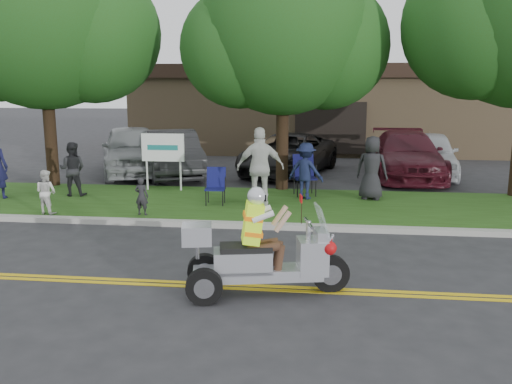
# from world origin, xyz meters

# --- Properties ---
(ground) EXTENTS (120.00, 120.00, 0.00)m
(ground) POSITION_xyz_m (0.00, 0.00, 0.00)
(ground) COLOR #28282B
(ground) RESTS_ON ground
(centerline_near) EXTENTS (60.00, 0.10, 0.01)m
(centerline_near) POSITION_xyz_m (0.00, -0.58, 0.01)
(centerline_near) COLOR gold
(centerline_near) RESTS_ON ground
(centerline_far) EXTENTS (60.00, 0.10, 0.01)m
(centerline_far) POSITION_xyz_m (0.00, -0.42, 0.01)
(centerline_far) COLOR gold
(centerline_far) RESTS_ON ground
(curb) EXTENTS (60.00, 0.25, 0.12)m
(curb) POSITION_xyz_m (0.00, 3.05, 0.06)
(curb) COLOR #A8A89E
(curb) RESTS_ON ground
(grass_verge) EXTENTS (60.00, 4.00, 0.10)m
(grass_verge) POSITION_xyz_m (0.00, 5.20, 0.06)
(grass_verge) COLOR #244512
(grass_verge) RESTS_ON ground
(commercial_building) EXTENTS (18.00, 8.20, 4.00)m
(commercial_building) POSITION_xyz_m (2.00, 18.98, 2.01)
(commercial_building) COLOR #9E7F5B
(commercial_building) RESTS_ON ground
(tree_left) EXTENTS (6.62, 5.40, 7.78)m
(tree_left) POSITION_xyz_m (-6.44, 7.03, 4.85)
(tree_left) COLOR #332114
(tree_left) RESTS_ON ground
(tree_mid) EXTENTS (5.88, 4.80, 7.05)m
(tree_mid) POSITION_xyz_m (0.55, 7.23, 4.43)
(tree_mid) COLOR #332114
(tree_mid) RESTS_ON ground
(business_sign) EXTENTS (1.25, 0.06, 1.75)m
(business_sign) POSITION_xyz_m (-2.90, 6.60, 1.26)
(business_sign) COLOR silver
(business_sign) RESTS_ON ground
(trike_scooter) EXTENTS (2.54, 1.07, 1.67)m
(trike_scooter) POSITION_xyz_m (0.73, -0.74, 0.58)
(trike_scooter) COLOR black
(trike_scooter) RESTS_ON ground
(lawn_chair_a) EXTENTS (0.52, 0.54, 0.94)m
(lawn_chair_a) POSITION_xyz_m (-1.05, 4.99, 0.63)
(lawn_chair_a) COLOR black
(lawn_chair_a) RESTS_ON grass_verge
(lawn_chair_b) EXTENTS (0.72, 0.74, 1.12)m
(lawn_chair_b) POSITION_xyz_m (1.17, 6.44, 0.73)
(lawn_chair_b) COLOR black
(lawn_chair_b) RESTS_ON grass_verge
(spectator_adult_mid) EXTENTS (0.77, 0.63, 1.48)m
(spectator_adult_mid) POSITION_xyz_m (-5.15, 5.51, 0.85)
(spectator_adult_mid) COLOR black
(spectator_adult_mid) RESTS_ON grass_verge
(spectator_adult_right) EXTENTS (1.23, 0.65, 2.00)m
(spectator_adult_right) POSITION_xyz_m (0.14, 4.73, 1.11)
(spectator_adult_right) COLOR silver
(spectator_adult_right) RESTS_ON grass_verge
(spectator_chair_a) EXTENTS (1.11, 0.87, 1.52)m
(spectator_chair_a) POSITION_xyz_m (1.23, 5.86, 0.86)
(spectator_chair_a) COLOR #151C3C
(spectator_chair_a) RESTS_ON grass_verge
(spectator_chair_b) EXTENTS (0.95, 0.76, 1.70)m
(spectator_chair_b) POSITION_xyz_m (2.98, 6.00, 0.96)
(spectator_chair_b) COLOR black
(spectator_chair_b) RESTS_ON grass_verge
(child_left) EXTENTS (0.35, 0.26, 0.90)m
(child_left) POSITION_xyz_m (-2.54, 3.55, 0.56)
(child_left) COLOR #232325
(child_left) RESTS_ON grass_verge
(child_right) EXTENTS (0.60, 0.52, 1.06)m
(child_right) POSITION_xyz_m (-4.83, 3.40, 0.63)
(child_right) COLOR silver
(child_right) RESTS_ON grass_verge
(parked_car_far_left) EXTENTS (3.82, 5.47, 1.73)m
(parked_car_far_left) POSITION_xyz_m (-5.00, 9.89, 0.86)
(parked_car_far_left) COLOR #979B9E
(parked_car_far_left) RESTS_ON ground
(parked_car_left) EXTENTS (3.34, 5.05, 1.57)m
(parked_car_left) POSITION_xyz_m (-3.45, 9.58, 0.79)
(parked_car_left) COLOR #28282A
(parked_car_left) RESTS_ON ground
(parked_car_mid) EXTENTS (3.71, 5.60, 1.43)m
(parked_car_mid) POSITION_xyz_m (0.49, 10.51, 0.71)
(parked_car_mid) COLOR black
(parked_car_mid) RESTS_ON ground
(parked_car_right) EXTENTS (2.20, 5.35, 1.55)m
(parked_car_right) POSITION_xyz_m (4.50, 10.24, 0.77)
(parked_car_right) COLOR #48101C
(parked_car_right) RESTS_ON ground
(parked_car_far_right) EXTENTS (2.37, 4.70, 1.54)m
(parked_car_far_right) POSITION_xyz_m (5.32, 10.67, 0.77)
(parked_car_far_right) COLOR silver
(parked_car_far_right) RESTS_ON ground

